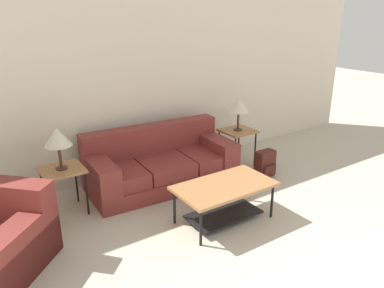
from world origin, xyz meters
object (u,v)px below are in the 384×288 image
at_px(table_lamp_right, 239,106).
at_px(couch, 161,165).
at_px(side_table_left, 62,174).
at_px(backpack, 265,164).
at_px(side_table_right, 237,134).
at_px(table_lamp_left, 58,138).
at_px(coffee_table, 224,194).

bearing_deg(table_lamp_right, couch, 177.56).
height_order(couch, side_table_left, couch).
xyz_separation_m(side_table_left, backpack, (2.85, -0.58, -0.34)).
relative_size(couch, table_lamp_right, 4.15).
bearing_deg(side_table_right, table_lamp_left, 180.00).
bearing_deg(side_table_left, couch, 2.43).
bearing_deg(coffee_table, table_lamp_left, 140.78).
xyz_separation_m(couch, coffee_table, (0.13, -1.30, 0.06)).
bearing_deg(couch, table_lamp_left, -177.57).
distance_m(side_table_left, table_lamp_left, 0.46).
bearing_deg(table_lamp_left, table_lamp_right, 0.00).
relative_size(couch, coffee_table, 1.81).
height_order(couch, table_lamp_left, table_lamp_left).
xyz_separation_m(coffee_table, table_lamp_right, (1.25, 1.24, 0.64)).
xyz_separation_m(coffee_table, side_table_left, (-1.52, 1.24, 0.18)).
distance_m(coffee_table, backpack, 1.49).
bearing_deg(coffee_table, couch, 95.85).
bearing_deg(table_lamp_left, side_table_left, 0.00).
xyz_separation_m(table_lamp_left, backpack, (2.85, -0.58, -0.80)).
distance_m(side_table_left, backpack, 2.93).
xyz_separation_m(table_lamp_left, table_lamp_right, (2.77, 0.00, 0.00)).
distance_m(couch, side_table_left, 1.41).
bearing_deg(backpack, table_lamp_left, 168.57).
height_order(side_table_left, table_lamp_left, table_lamp_left).
height_order(coffee_table, table_lamp_left, table_lamp_left).
bearing_deg(side_table_right, coffee_table, -135.17).
xyz_separation_m(coffee_table, side_table_right, (1.25, 1.24, 0.18)).
height_order(side_table_right, table_lamp_right, table_lamp_right).
xyz_separation_m(couch, table_lamp_left, (-1.39, -0.06, 0.70)).
height_order(side_table_left, table_lamp_right, table_lamp_right).
height_order(table_lamp_right, backpack, table_lamp_right).
height_order(table_lamp_left, backpack, table_lamp_left).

